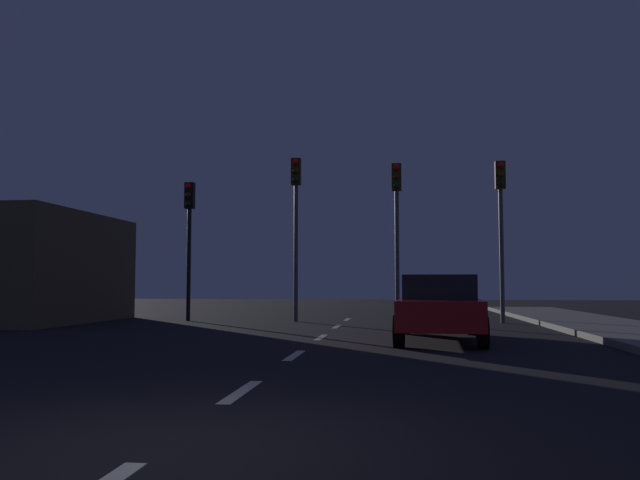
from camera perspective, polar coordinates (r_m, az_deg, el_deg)
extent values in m
plane|color=black|center=(11.98, -1.80, -9.91)|extent=(80.00, 80.00, 0.00)
cube|color=silver|center=(7.70, -7.00, -13.20)|extent=(0.16, 1.60, 0.01)
cube|color=silver|center=(11.39, -2.28, -10.20)|extent=(0.16, 1.60, 0.01)
cube|color=silver|center=(15.14, 0.08, -8.64)|extent=(0.16, 1.60, 0.01)
cube|color=silver|center=(18.90, 1.50, -7.70)|extent=(0.16, 1.60, 0.01)
cube|color=silver|center=(22.68, 2.44, -7.06)|extent=(0.16, 1.60, 0.01)
cylinder|color=black|center=(22.32, -11.56, -0.98)|extent=(0.14, 0.14, 4.72)
cube|color=black|center=(22.49, -11.50, 3.89)|extent=(0.32, 0.24, 0.90)
sphere|color=red|center=(22.39, -11.62, 4.70)|extent=(0.20, 0.20, 0.20)
sphere|color=#3F2D0C|center=(22.34, -11.63, 3.94)|extent=(0.20, 0.20, 0.20)
sphere|color=#0C3319|center=(22.31, -11.64, 3.18)|extent=(0.20, 0.20, 0.20)
cylinder|color=#4C4C51|center=(21.45, -2.15, 0.06)|extent=(0.14, 0.14, 5.47)
cube|color=#382D0C|center=(21.73, -2.14, 6.09)|extent=(0.32, 0.24, 0.90)
sphere|color=red|center=(21.63, -2.21, 6.94)|extent=(0.20, 0.20, 0.20)
sphere|color=#3F2D0C|center=(21.57, -2.21, 6.16)|extent=(0.20, 0.20, 0.20)
sphere|color=#0C3319|center=(21.52, -2.21, 5.37)|extent=(0.20, 0.20, 0.20)
cylinder|color=#4C4C51|center=(21.16, 6.86, -0.21)|extent=(0.14, 0.14, 5.22)
cube|color=#382D0C|center=(21.41, 6.81, 5.56)|extent=(0.32, 0.24, 0.90)
sphere|color=red|center=(21.31, 6.80, 6.43)|extent=(0.20, 0.20, 0.20)
sphere|color=#3F2D0C|center=(21.25, 6.81, 5.63)|extent=(0.20, 0.20, 0.20)
sphere|color=#0C3319|center=(21.21, 6.82, 4.83)|extent=(0.20, 0.20, 0.20)
cylinder|color=#4C4C51|center=(21.41, 15.81, -0.13)|extent=(0.14, 0.14, 5.22)
cube|color=#382D0C|center=(21.66, 15.71, 5.58)|extent=(0.32, 0.24, 0.90)
sphere|color=red|center=(21.55, 15.76, 6.43)|extent=(0.20, 0.20, 0.20)
sphere|color=#3F2D0C|center=(21.50, 15.77, 5.65)|extent=(0.20, 0.20, 0.20)
sphere|color=#0C3319|center=(21.46, 15.79, 4.86)|extent=(0.20, 0.20, 0.20)
cube|color=#B21919|center=(14.56, 10.54, -6.33)|extent=(1.95, 4.67, 0.60)
cube|color=black|center=(14.32, 10.52, -4.13)|extent=(1.62, 2.14, 0.52)
cylinder|color=black|center=(16.33, 7.64, -7.15)|extent=(0.25, 0.65, 0.64)
cylinder|color=black|center=(16.35, 13.31, -7.08)|extent=(0.25, 0.65, 0.64)
cylinder|color=black|center=(12.85, 7.03, -8.04)|extent=(0.25, 0.65, 0.64)
cylinder|color=black|center=(12.87, 14.25, -7.94)|extent=(0.25, 0.65, 0.64)
cube|color=brown|center=(23.02, -24.33, -2.27)|extent=(4.30, 6.75, 3.54)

